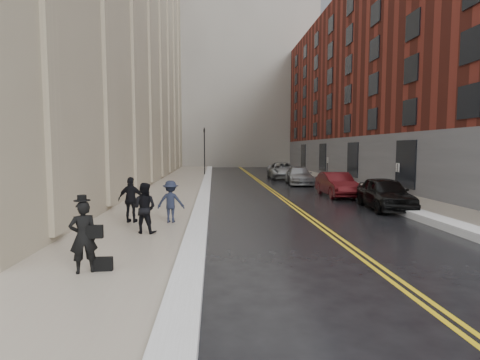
{
  "coord_description": "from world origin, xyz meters",
  "views": [
    {
      "loc": [
        -1.61,
        -10.72,
        3.0
      ],
      "look_at": [
        -0.45,
        5.66,
        1.6
      ],
      "focal_mm": 28.0,
      "sensor_mm": 36.0,
      "label": 1
    }
  ],
  "objects": [
    {
      "name": "tower_far_left",
      "position": [
        -12.0,
        72.0,
        30.0
      ],
      "size": [
        22.0,
        18.0,
        60.0
      ],
      "primitive_type": "cube",
      "color": "slate",
      "rests_on": "ground"
    },
    {
      "name": "pedestrian_c",
      "position": [
        -4.77,
        3.76,
        1.03
      ],
      "size": [
        1.08,
        0.57,
        1.75
      ],
      "primitive_type": "imported",
      "rotation": [
        0.0,
        0.0,
        2.99
      ],
      "color": "black",
      "rests_on": "sidewalk_left"
    },
    {
      "name": "ground",
      "position": [
        0.0,
        0.0,
        0.0
      ],
      "size": [
        160.0,
        160.0,
        0.0
      ],
      "primitive_type": "plane",
      "color": "black",
      "rests_on": "ground"
    },
    {
      "name": "sidewalk_left",
      "position": [
        -4.5,
        16.0,
        0.07
      ],
      "size": [
        4.0,
        64.0,
        0.15
      ],
      "primitive_type": "cube",
      "color": "gray",
      "rests_on": "ground"
    },
    {
      "name": "snow_ridge_right",
      "position": [
        7.15,
        16.0,
        0.15
      ],
      "size": [
        0.85,
        60.8,
        0.3
      ],
      "primitive_type": "cube",
      "color": "white",
      "rests_on": "ground"
    },
    {
      "name": "car_silver_near",
      "position": [
        5.48,
        19.92,
        0.71
      ],
      "size": [
        2.34,
        5.03,
        1.42
      ],
      "primitive_type": "imported",
      "rotation": [
        0.0,
        0.0,
        -0.07
      ],
      "color": "#939599",
      "rests_on": "ground"
    },
    {
      "name": "lane_stripe_a",
      "position": [
        2.38,
        16.0,
        0.0
      ],
      "size": [
        0.12,
        64.0,
        0.01
      ],
      "primitive_type": "cube",
      "color": "gold",
      "rests_on": "ground"
    },
    {
      "name": "tower_far_right",
      "position": [
        14.0,
        66.0,
        22.0
      ],
      "size": [
        22.0,
        18.0,
        44.0
      ],
      "primitive_type": "cube",
      "color": "slate",
      "rests_on": "ground"
    },
    {
      "name": "car_black",
      "position": [
        6.8,
        7.0,
        0.79
      ],
      "size": [
        2.36,
        4.82,
        1.58
      ],
      "primitive_type": "imported",
      "rotation": [
        0.0,
        0.0,
        -0.11
      ],
      "color": "black",
      "rests_on": "ground"
    },
    {
      "name": "pedestrian_main",
      "position": [
        -4.59,
        -2.11,
        0.98
      ],
      "size": [
        0.72,
        0.61,
        1.67
      ],
      "primitive_type": "imported",
      "rotation": [
        0.0,
        0.0,
        3.55
      ],
      "color": "black",
      "rests_on": "sidewalk_left"
    },
    {
      "name": "parking_sign_far",
      "position": [
        7.9,
        20.0,
        1.36
      ],
      "size": [
        0.06,
        0.35,
        2.23
      ],
      "color": "black",
      "rests_on": "ground"
    },
    {
      "name": "car_silver_far",
      "position": [
        5.2,
        25.86,
        0.8
      ],
      "size": [
        2.87,
        5.86,
        1.6
      ],
      "primitive_type": "imported",
      "rotation": [
        0.0,
        0.0,
        -0.04
      ],
      "color": "#9FA3A7",
      "rests_on": "ground"
    },
    {
      "name": "traffic_signal",
      "position": [
        -2.6,
        30.0,
        3.08
      ],
      "size": [
        0.18,
        0.15,
        5.2
      ],
      "color": "black",
      "rests_on": "ground"
    },
    {
      "name": "pedestrian_a",
      "position": [
        -3.94,
        1.89,
        1.0
      ],
      "size": [
        0.97,
        0.84,
        1.7
      ],
      "primitive_type": "imported",
      "rotation": [
        0.0,
        0.0,
        2.88
      ],
      "color": "black",
      "rests_on": "sidewalk_left"
    },
    {
      "name": "parking_sign_near",
      "position": [
        7.9,
        8.0,
        1.36
      ],
      "size": [
        0.06,
        0.35,
        2.23
      ],
      "color": "black",
      "rests_on": "ground"
    },
    {
      "name": "snow_ridge_left",
      "position": [
        -2.2,
        16.0,
        0.13
      ],
      "size": [
        0.7,
        60.8,
        0.26
      ],
      "primitive_type": "cube",
      "color": "white",
      "rests_on": "ground"
    },
    {
      "name": "tower_far_center",
      "position": [
        1.0,
        56.0,
        26.0
      ],
      "size": [
        28.0,
        16.0,
        52.0
      ],
      "primitive_type": "cube",
      "color": "gray",
      "rests_on": "ground"
    },
    {
      "name": "building_right",
      "position": [
        17.5,
        23.0,
        9.0
      ],
      "size": [
        14.0,
        50.0,
        18.0
      ],
      "primitive_type": "cube",
      "color": "maroon",
      "rests_on": "ground"
    },
    {
      "name": "car_maroon",
      "position": [
        6.05,
        12.04,
        0.75
      ],
      "size": [
        1.61,
        4.54,
        1.49
      ],
      "primitive_type": "imported",
      "rotation": [
        0.0,
        0.0,
        -0.01
      ],
      "color": "#480D10",
      "rests_on": "ground"
    },
    {
      "name": "pedestrian_b",
      "position": [
        -3.26,
        3.68,
        0.96
      ],
      "size": [
        1.09,
        0.68,
        1.61
      ],
      "primitive_type": "imported",
      "rotation": [
        0.0,
        0.0,
        3.06
      ],
      "color": "#1A1F30",
      "rests_on": "sidewalk_left"
    },
    {
      "name": "sidewalk_right",
      "position": [
        9.0,
        16.0,
        0.07
      ],
      "size": [
        3.0,
        64.0,
        0.15
      ],
      "primitive_type": "cube",
      "color": "gray",
      "rests_on": "ground"
    },
    {
      "name": "lane_stripe_b",
      "position": [
        2.62,
        16.0,
        0.0
      ],
      "size": [
        0.12,
        64.0,
        0.01
      ],
      "primitive_type": "cube",
      "color": "gold",
      "rests_on": "ground"
    }
  ]
}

